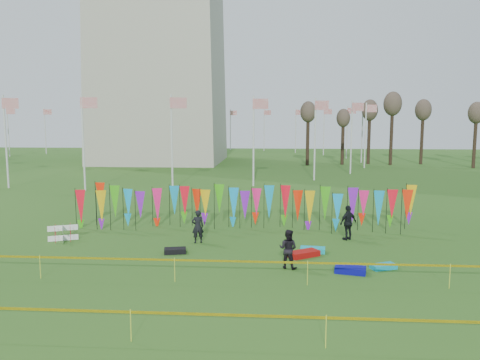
# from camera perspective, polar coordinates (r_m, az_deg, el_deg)

# --- Properties ---
(ground) EXTENTS (160.00, 160.00, 0.00)m
(ground) POSITION_cam_1_polar(r_m,az_deg,el_deg) (18.86, -1.46, -10.84)
(ground) COLOR #265217
(ground) RESTS_ON ground
(flagpole_ring) EXTENTS (57.40, 56.16, 8.00)m
(flagpole_ring) POSITION_cam_1_polar(r_m,az_deg,el_deg) (67.72, -9.43, 5.62)
(flagpole_ring) COLOR silver
(flagpole_ring) RESTS_ON ground
(banner_row) EXTENTS (18.64, 0.64, 2.29)m
(banner_row) POSITION_cam_1_polar(r_m,az_deg,el_deg) (25.16, 0.67, -2.91)
(banner_row) COLOR black
(banner_row) RESTS_ON ground
(caution_tape_near) EXTENTS (26.00, 0.02, 0.90)m
(caution_tape_near) POSITION_cam_1_polar(r_m,az_deg,el_deg) (17.18, -2.72, -9.96)
(caution_tape_near) COLOR yellow
(caution_tape_near) RESTS_ON ground
(caution_tape_far) EXTENTS (26.00, 0.02, 0.90)m
(caution_tape_far) POSITION_cam_1_polar(r_m,az_deg,el_deg) (12.83, -5.27, -16.13)
(caution_tape_far) COLOR yellow
(caution_tape_far) RESTS_ON ground
(box_kite) EXTENTS (0.71, 0.71, 0.79)m
(box_kite) POSITION_cam_1_polar(r_m,az_deg,el_deg) (24.57, -20.78, -6.06)
(box_kite) COLOR red
(box_kite) RESTS_ON ground
(person_left) EXTENTS (0.70, 0.61, 1.61)m
(person_left) POSITION_cam_1_polar(r_m,az_deg,el_deg) (22.64, -5.18, -5.67)
(person_left) COLOR black
(person_left) RESTS_ON ground
(person_mid) EXTENTS (0.89, 0.73, 1.57)m
(person_mid) POSITION_cam_1_polar(r_m,az_deg,el_deg) (18.90, 5.88, -8.34)
(person_mid) COLOR black
(person_mid) RESTS_ON ground
(person_right) EXTENTS (1.16, 1.06, 1.73)m
(person_right) POSITION_cam_1_polar(r_m,az_deg,el_deg) (23.71, 13.05, -5.09)
(person_right) COLOR black
(person_right) RESTS_ON ground
(kite_bag_turquoise) EXTENTS (1.15, 0.68, 0.22)m
(kite_bag_turquoise) POSITION_cam_1_polar(r_m,az_deg,el_deg) (21.40, 8.85, -8.41)
(kite_bag_turquoise) COLOR #0DB2C5
(kite_bag_turquoise) RESTS_ON ground
(kite_bag_blue) EXTENTS (1.27, 0.86, 0.24)m
(kite_bag_blue) POSITION_cam_1_polar(r_m,az_deg,el_deg) (18.91, 13.30, -10.60)
(kite_bag_blue) COLOR #090994
(kite_bag_blue) RESTS_ON ground
(kite_bag_red) EXTENTS (1.47, 1.25, 0.25)m
(kite_bag_red) POSITION_cam_1_polar(r_m,az_deg,el_deg) (20.69, 7.78, -8.90)
(kite_bag_red) COLOR #AB0E0B
(kite_bag_red) RESTS_ON ground
(kite_bag_black) EXTENTS (1.05, 0.74, 0.22)m
(kite_bag_black) POSITION_cam_1_polar(r_m,az_deg,el_deg) (21.21, -7.92, -8.53)
(kite_bag_black) COLOR black
(kite_bag_black) RESTS_ON ground
(kite_bag_teal) EXTENTS (1.11, 0.82, 0.19)m
(kite_bag_teal) POSITION_cam_1_polar(r_m,az_deg,el_deg) (19.74, 17.08, -10.05)
(kite_bag_teal) COLOR #0DA0C1
(kite_bag_teal) RESTS_ON ground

